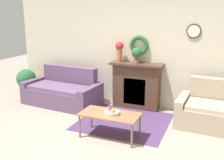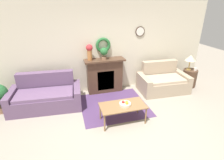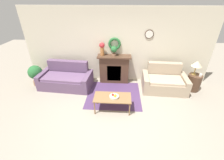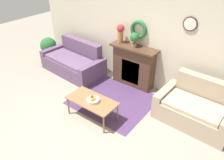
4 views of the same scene
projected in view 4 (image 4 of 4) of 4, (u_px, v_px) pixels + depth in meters
ground_plane at (76, 134)px, 4.31m from camera, size 16.00×16.00×0.00m
floor_rug at (113, 100)px, 5.27m from camera, size 1.80×1.64×0.01m
wall_back at (144, 34)px, 5.29m from camera, size 6.80×0.15×2.70m
fireplace at (134, 66)px, 5.62m from camera, size 1.22×0.41×1.08m
couch_left at (74, 62)px, 6.34m from camera, size 1.91×1.06×0.89m
loveseat_right at (195, 108)px, 4.52m from camera, size 1.54×0.98×0.91m
coffee_table at (92, 102)px, 4.54m from camera, size 1.07×0.54×0.45m
fruit_bowl at (93, 100)px, 4.46m from camera, size 0.27×0.27×0.12m
vase_on_mantel_left at (120, 32)px, 5.43m from camera, size 0.19×0.19×0.47m
potted_plant_on_mantel at (134, 38)px, 5.23m from camera, size 0.23×0.23×0.35m
potted_plant_floor_by_couch at (49, 47)px, 6.87m from camera, size 0.50×0.50×0.77m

